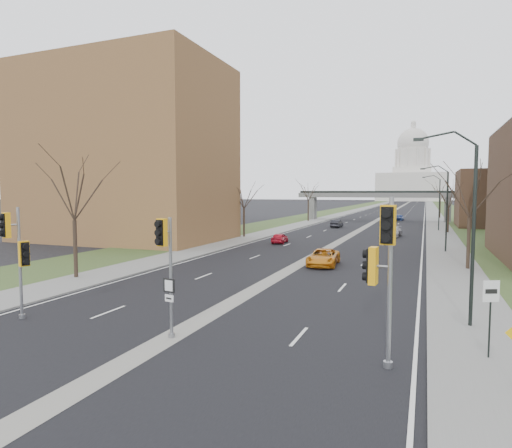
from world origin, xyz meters
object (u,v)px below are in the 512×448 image
Objects in this scene: signal_pole_left at (16,247)px; signal_pole_right at (383,257)px; car_left_far at (337,224)px; car_right_near at (323,257)px; car_right_far at (399,217)px; car_left_near at (280,238)px; speed_limit_sign at (490,305)px; signal_pole_median at (166,255)px; car_right_mid at (393,232)px.

signal_pole_right is (16.52, 0.52, 0.35)m from signal_pole_left.
car_left_far is 0.81× the size of car_right_near.
car_right_near is 62.74m from car_right_far.
car_left_near is 50.23m from car_right_far.
signal_pole_right is at bearing 109.37° from car_left_near.
car_left_far is at bearing 81.23° from speed_limit_sign.
signal_pole_left is 1.06× the size of signal_pole_median.
signal_pole_median reaches higher than car_left_near.
car_right_mid is (-6.33, 44.47, -1.36)m from speed_limit_sign.
car_left_far is at bearing 133.46° from car_right_mid.
signal_pole_left reaches higher than car_right_mid.
speed_limit_sign is at bearing 115.91° from car_left_near.
speed_limit_sign is 59.32m from car_left_far.
signal_pole_right is 46.86m from car_right_mid.
signal_pole_right is 1.47× the size of car_left_far.
car_right_mid is (13.76, 47.19, -2.83)m from signal_pole_left.
car_right_far is at bearing 99.01° from signal_pole_right.
car_right_mid is at bearing 92.18° from signal_pole_left.
car_right_near is (-6.49, 19.94, -3.18)m from signal_pole_right.
signal_pole_right is at bearing 20.23° from signal_pole_left.
car_right_mid is at bearing 91.84° from signal_pole_median.
car_left_near is at bearing 105.68° from signal_pole_left.
signal_pole_right reaches higher than car_right_near.
car_right_mid is (10.20, -12.48, 0.03)m from car_left_far.
speed_limit_sign is 0.59× the size of car_right_mid.
car_right_near reaches higher than car_left_far.
car_right_near reaches higher than car_right_far.
signal_pole_left reaches higher than signal_pole_median.
car_right_mid is at bearing -137.39° from car_left_near.
signal_pole_median is at bearing 97.17° from car_left_far.
signal_pole_right is at bearing -84.05° from car_right_far.
signal_pole_left is 49.23m from car_right_mid.
car_left_near is (-6.40, 33.83, -2.89)m from signal_pole_median.
speed_limit_sign is at bearing -77.68° from car_right_mid.
car_right_near reaches higher than car_right_mid.
car_right_near is 26.98m from car_right_mid.
signal_pole_median is 1.25× the size of car_right_far.
signal_pole_right is 1.19× the size of car_right_near.
signal_pole_right is 1.61× the size of car_left_near.
car_right_far is at bearing 83.73° from car_right_near.
car_right_far is (-1.15, 35.97, -0.01)m from car_right_mid.
signal_pole_right is at bearing -173.25° from speed_limit_sign.
car_left_near is at bearing 109.51° from signal_pole_median.
signal_pole_median is 47.32m from car_right_mid.
signal_pole_median is 59.60m from car_left_far.
signal_pole_left is at bearing 89.44° from car_left_far.
speed_limit_sign is at bearing -81.45° from car_right_far.
car_left_near is 0.74× the size of car_right_near.
car_right_mid reaches higher than car_left_far.
speed_limit_sign is 0.70× the size of car_right_far.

